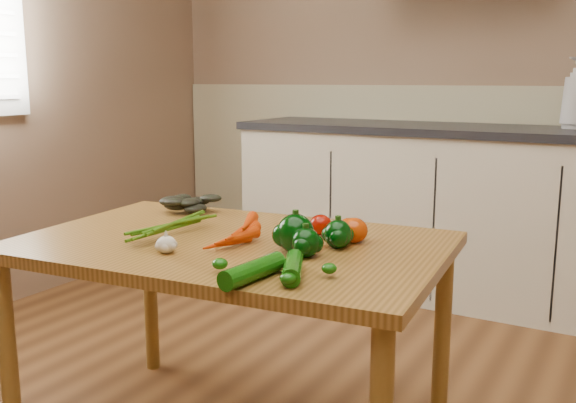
{
  "coord_description": "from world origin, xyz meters",
  "views": [
    {
      "loc": [
        0.82,
        -1.11,
        1.14
      ],
      "look_at": [
        -0.2,
        0.67,
        0.75
      ],
      "focal_mm": 40.0,
      "sensor_mm": 36.0,
      "label": 1
    }
  ],
  "objects_px": {
    "zucchini_a": "(293,268)",
    "pepper_a": "(296,233)",
    "zucchini_b": "(253,271)",
    "garlic_bulb": "(166,245)",
    "leafy_greens": "(190,201)",
    "pepper_c": "(306,243)",
    "pepper_b": "(338,234)",
    "table": "(232,264)",
    "carrot_bunch": "(218,230)",
    "tomato_c": "(354,230)",
    "soap_bottle_a": "(576,93)",
    "tomato_a": "(321,225)",
    "tomato_b": "(350,229)"
  },
  "relations": [
    {
      "from": "pepper_a",
      "to": "zucchini_b",
      "type": "distance_m",
      "value": 0.28
    },
    {
      "from": "pepper_a",
      "to": "leafy_greens",
      "type": "bearing_deg",
      "value": 155.2
    },
    {
      "from": "pepper_b",
      "to": "tomato_a",
      "type": "relative_size",
      "value": 1.16
    },
    {
      "from": "table",
      "to": "pepper_b",
      "type": "bearing_deg",
      "value": 8.46
    },
    {
      "from": "table",
      "to": "carrot_bunch",
      "type": "height_order",
      "value": "carrot_bunch"
    },
    {
      "from": "soap_bottle_a",
      "to": "tomato_a",
      "type": "height_order",
      "value": "soap_bottle_a"
    },
    {
      "from": "soap_bottle_a",
      "to": "tomato_a",
      "type": "xyz_separation_m",
      "value": [
        -0.52,
        -1.66,
        -0.37
      ]
    },
    {
      "from": "soap_bottle_a",
      "to": "pepper_b",
      "type": "height_order",
      "value": "soap_bottle_a"
    },
    {
      "from": "tomato_c",
      "to": "pepper_a",
      "type": "bearing_deg",
      "value": -119.37
    },
    {
      "from": "tomato_b",
      "to": "table",
      "type": "bearing_deg",
      "value": -148.51
    },
    {
      "from": "pepper_b",
      "to": "zucchini_a",
      "type": "height_order",
      "value": "pepper_b"
    },
    {
      "from": "soap_bottle_a",
      "to": "zucchini_b",
      "type": "height_order",
      "value": "soap_bottle_a"
    },
    {
      "from": "pepper_b",
      "to": "carrot_bunch",
      "type": "bearing_deg",
      "value": -164.09
    },
    {
      "from": "carrot_bunch",
      "to": "pepper_a",
      "type": "xyz_separation_m",
      "value": [
        0.26,
        0.0,
        0.02
      ]
    },
    {
      "from": "tomato_a",
      "to": "zucchini_a",
      "type": "xyz_separation_m",
      "value": [
        0.14,
        -0.42,
        -0.01
      ]
    },
    {
      "from": "soap_bottle_a",
      "to": "garlic_bulb",
      "type": "height_order",
      "value": "soap_bottle_a"
    },
    {
      "from": "pepper_a",
      "to": "zucchini_a",
      "type": "distance_m",
      "value": 0.23
    },
    {
      "from": "leafy_greens",
      "to": "tomato_b",
      "type": "bearing_deg",
      "value": -5.6
    },
    {
      "from": "garlic_bulb",
      "to": "pepper_b",
      "type": "relative_size",
      "value": 0.71
    },
    {
      "from": "tomato_c",
      "to": "zucchini_b",
      "type": "relative_size",
      "value": 0.39
    },
    {
      "from": "garlic_bulb",
      "to": "tomato_b",
      "type": "xyz_separation_m",
      "value": [
        0.37,
        0.39,
        0.01
      ]
    },
    {
      "from": "tomato_a",
      "to": "zucchini_a",
      "type": "height_order",
      "value": "tomato_a"
    },
    {
      "from": "pepper_c",
      "to": "zucchini_b",
      "type": "height_order",
      "value": "pepper_c"
    },
    {
      "from": "leafy_greens",
      "to": "pepper_c",
      "type": "height_order",
      "value": "leafy_greens"
    },
    {
      "from": "soap_bottle_a",
      "to": "carrot_bunch",
      "type": "xyz_separation_m",
      "value": [
        -0.75,
        -1.87,
        -0.37
      ]
    },
    {
      "from": "tomato_c",
      "to": "carrot_bunch",
      "type": "bearing_deg",
      "value": -154.01
    },
    {
      "from": "carrot_bunch",
      "to": "pepper_b",
      "type": "height_order",
      "value": "pepper_b"
    },
    {
      "from": "pepper_c",
      "to": "tomato_b",
      "type": "height_order",
      "value": "pepper_c"
    },
    {
      "from": "carrot_bunch",
      "to": "zucchini_a",
      "type": "relative_size",
      "value": 1.31
    },
    {
      "from": "tomato_a",
      "to": "tomato_c",
      "type": "height_order",
      "value": "tomato_c"
    },
    {
      "from": "zucchini_a",
      "to": "pepper_a",
      "type": "bearing_deg",
      "value": 117.43
    },
    {
      "from": "table",
      "to": "tomato_a",
      "type": "distance_m",
      "value": 0.3
    },
    {
      "from": "tomato_c",
      "to": "zucchini_a",
      "type": "height_order",
      "value": "tomato_c"
    },
    {
      "from": "pepper_a",
      "to": "tomato_c",
      "type": "relative_size",
      "value": 1.31
    },
    {
      "from": "garlic_bulb",
      "to": "zucchini_a",
      "type": "relative_size",
      "value": 0.32
    },
    {
      "from": "carrot_bunch",
      "to": "garlic_bulb",
      "type": "xyz_separation_m",
      "value": [
        -0.04,
        -0.19,
        -0.01
      ]
    },
    {
      "from": "garlic_bulb",
      "to": "tomato_a",
      "type": "bearing_deg",
      "value": 55.59
    },
    {
      "from": "pepper_b",
      "to": "zucchini_b",
      "type": "distance_m",
      "value": 0.38
    },
    {
      "from": "soap_bottle_a",
      "to": "garlic_bulb",
      "type": "relative_size",
      "value": 6.02
    },
    {
      "from": "pepper_b",
      "to": "tomato_b",
      "type": "distance_m",
      "value": 0.11
    },
    {
      "from": "zucchini_b",
      "to": "garlic_bulb",
      "type": "bearing_deg",
      "value": 165.33
    },
    {
      "from": "soap_bottle_a",
      "to": "pepper_a",
      "type": "bearing_deg",
      "value": -77.11
    },
    {
      "from": "zucchini_b",
      "to": "pepper_b",
      "type": "bearing_deg",
      "value": 83.02
    },
    {
      "from": "tomato_b",
      "to": "zucchini_b",
      "type": "bearing_deg",
      "value": -93.93
    },
    {
      "from": "pepper_b",
      "to": "tomato_c",
      "type": "distance_m",
      "value": 0.08
    },
    {
      "from": "leafy_greens",
      "to": "tomato_c",
      "type": "relative_size",
      "value": 2.21
    },
    {
      "from": "pepper_b",
      "to": "zucchini_a",
      "type": "distance_m",
      "value": 0.3
    },
    {
      "from": "table",
      "to": "tomato_a",
      "type": "relative_size",
      "value": 19.09
    },
    {
      "from": "tomato_c",
      "to": "zucchini_b",
      "type": "xyz_separation_m",
      "value": [
        -0.06,
        -0.45,
        -0.01
      ]
    },
    {
      "from": "tomato_a",
      "to": "carrot_bunch",
      "type": "bearing_deg",
      "value": -137.4
    }
  ]
}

